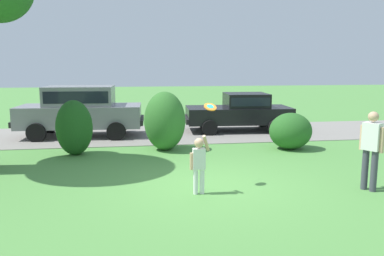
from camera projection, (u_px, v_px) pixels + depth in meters
The scene contains 10 objects.
ground_plane at pixel (207, 185), 9.06m from camera, with size 80.00×80.00×0.00m, color #518E42.
driveway_strip at pixel (176, 134), 15.62m from camera, with size 28.00×4.40×0.02m, color gray.
shrub_near_tree at pixel (74, 128), 11.91m from camera, with size 1.10×0.96×1.67m.
shrub_centre_left at pixel (165, 121), 12.59m from camera, with size 1.32×1.35×1.88m.
shrub_centre at pixel (291, 131), 12.78m from camera, with size 1.38×1.22×1.18m.
parked_sedan at pixel (241, 111), 16.16m from camera, with size 4.49×2.27×1.56m.
parked_suv at pixel (80, 109), 14.87m from camera, with size 4.77×2.25×1.92m.
child_thrower at pixel (199, 161), 8.31m from camera, with size 0.45×0.27×1.29m.
frisbee at pixel (210, 107), 8.72m from camera, with size 0.30×0.26×0.19m.
adult_onlooker at pixel (371, 146), 8.52m from camera, with size 0.38×0.46×1.74m.
Camera 1 is at (-1.59, -8.59, 2.74)m, focal length 36.95 mm.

